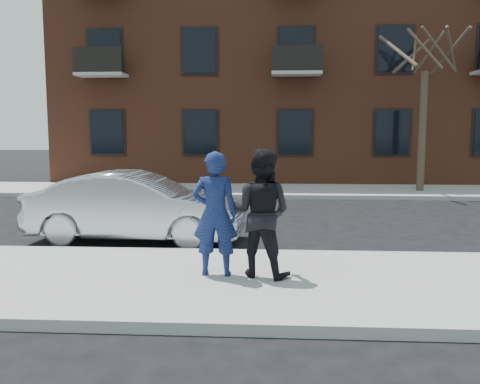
# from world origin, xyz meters

# --- Properties ---
(ground) EXTENTS (100.00, 100.00, 0.00)m
(ground) POSITION_xyz_m (0.00, 0.00, 0.00)
(ground) COLOR black
(ground) RESTS_ON ground
(near_sidewalk) EXTENTS (50.00, 3.50, 0.15)m
(near_sidewalk) POSITION_xyz_m (0.00, -0.25, 0.07)
(near_sidewalk) COLOR #9A9891
(near_sidewalk) RESTS_ON ground
(near_curb) EXTENTS (50.00, 0.10, 0.15)m
(near_curb) POSITION_xyz_m (0.00, 1.55, 0.07)
(near_curb) COLOR #999691
(near_curb) RESTS_ON ground
(far_sidewalk) EXTENTS (50.00, 3.50, 0.15)m
(far_sidewalk) POSITION_xyz_m (0.00, 11.25, 0.07)
(far_sidewalk) COLOR #9A9891
(far_sidewalk) RESTS_ON ground
(far_curb) EXTENTS (50.00, 0.10, 0.15)m
(far_curb) POSITION_xyz_m (0.00, 9.45, 0.07)
(far_curb) COLOR #999691
(far_curb) RESTS_ON ground
(apartment_building) EXTENTS (24.30, 10.30, 12.30)m
(apartment_building) POSITION_xyz_m (2.00, 18.00, 6.16)
(apartment_building) COLOR brown
(apartment_building) RESTS_ON ground
(street_tree) EXTENTS (3.60, 3.60, 6.80)m
(street_tree) POSITION_xyz_m (4.50, 11.00, 5.52)
(street_tree) COLOR #3B2D23
(street_tree) RESTS_ON far_sidewalk
(silver_sedan) EXTENTS (4.47, 1.76, 1.45)m
(silver_sedan) POSITION_xyz_m (-3.63, 2.79, 0.72)
(silver_sedan) COLOR #B7BABF
(silver_sedan) RESTS_ON ground
(man_hoodie) EXTENTS (0.68, 0.51, 1.86)m
(man_hoodie) POSITION_xyz_m (-1.68, -0.06, 1.08)
(man_hoodie) COLOR navy
(man_hoodie) RESTS_ON near_sidewalk
(man_peacoat) EXTENTS (1.11, 0.99, 1.89)m
(man_peacoat) POSITION_xyz_m (-0.99, -0.05, 1.09)
(man_peacoat) COLOR black
(man_peacoat) RESTS_ON near_sidewalk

